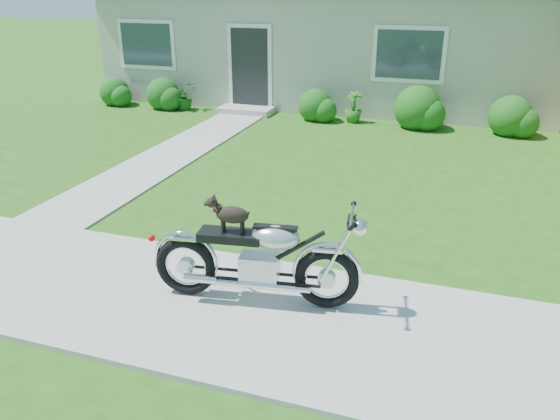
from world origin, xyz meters
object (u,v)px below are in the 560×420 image
object	(u,v)px
house	(335,20)
potted_plant_right	(354,107)
motorcycle_with_dog	(259,258)
potted_plant_left	(185,96)

from	to	relation	value
house	potted_plant_right	distance (m)	4.11
potted_plant_right	motorcycle_with_dog	distance (m)	8.40
house	motorcycle_with_dog	size ratio (longest dim) A/B	5.68
house	potted_plant_left	bearing A→B (deg)	-133.03
potted_plant_left	house	bearing A→B (deg)	46.97
potted_plant_right	house	bearing A→B (deg)	111.41
house	potted_plant_right	size ratio (longest dim) A/B	16.76
house	potted_plant_left	world-z (taller)	house
potted_plant_left	motorcycle_with_dog	distance (m)	9.88
potted_plant_left	motorcycle_with_dog	size ratio (longest dim) A/B	0.33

